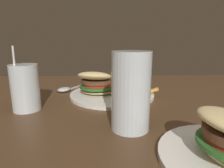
# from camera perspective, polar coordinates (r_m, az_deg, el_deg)

# --- Properties ---
(dining_table) EXTENTS (1.36, 1.23, 0.71)m
(dining_table) POSITION_cam_1_polar(r_m,az_deg,el_deg) (0.45, -5.92, -22.48)
(dining_table) COLOR #4C331E
(dining_table) RESTS_ON ground_plane
(meal_plate_near) EXTENTS (0.29, 0.28, 0.10)m
(meal_plate_near) POSITION_cam_1_polar(r_m,az_deg,el_deg) (0.62, -1.85, -1.43)
(meal_plate_near) COLOR white
(meal_plate_near) RESTS_ON dining_table
(beer_glass) EXTENTS (0.08, 0.08, 0.16)m
(beer_glass) POSITION_cam_1_polar(r_m,az_deg,el_deg) (0.38, 5.73, -3.19)
(beer_glass) COLOR silver
(beer_glass) RESTS_ON dining_table
(juice_glass) EXTENTS (0.07, 0.07, 0.17)m
(juice_glass) POSITION_cam_1_polar(r_m,az_deg,el_deg) (0.54, -24.87, -1.56)
(juice_glass) COLOR silver
(juice_glass) RESTS_ON dining_table
(spoon) EXTENTS (0.11, 0.16, 0.01)m
(spoon) POSITION_cam_1_polar(r_m,az_deg,el_deg) (0.71, -13.95, -1.53)
(spoon) COLOR silver
(spoon) RESTS_ON dining_table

